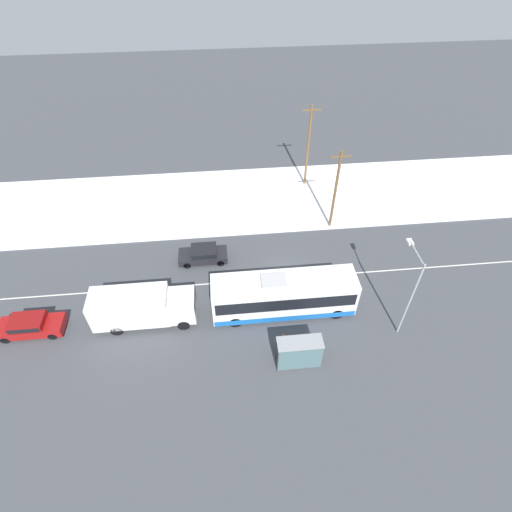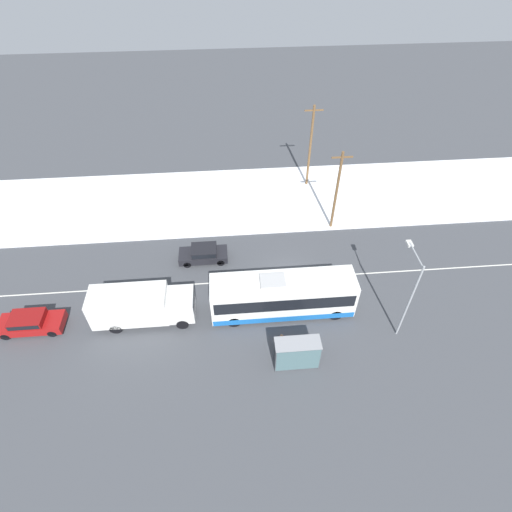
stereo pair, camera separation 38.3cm
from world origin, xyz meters
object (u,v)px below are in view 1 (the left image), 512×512
pedestrian_at_stop (283,340)px  bus_shelter (300,352)px  city_bus (284,295)px  parked_car_near_truck (30,325)px  utility_pole_roadside (335,190)px  utility_pole_snowlot (308,146)px  box_truck (141,307)px  streetlamp (411,285)px  sedan_car (203,254)px

pedestrian_at_stop → bus_shelter: (0.86, -1.51, 0.70)m
city_bus → parked_car_near_truck: size_ratio=2.32×
parked_car_near_truck → utility_pole_roadside: 26.55m
utility_pole_snowlot → box_truck: bearing=-132.4°
streetlamp → sedan_car: bearing=149.4°
streetlamp → utility_pole_snowlot: bearing=99.7°
city_bus → bus_shelter: (0.36, -4.89, -0.04)m
parked_car_near_truck → pedestrian_at_stop: bearing=-10.1°
utility_pole_roadside → bus_shelter: bearing=-111.2°
bus_shelter → utility_pole_roadside: size_ratio=0.38×
utility_pole_roadside → streetlamp: bearing=-79.6°
box_truck → utility_pole_roadside: size_ratio=0.93×
city_bus → sedan_car: 8.59m
parked_car_near_truck → bus_shelter: 19.50m
box_truck → sedan_car: 7.57m
streetlamp → utility_pole_roadside: 12.02m
box_truck → parked_car_near_truck: (-8.10, -0.16, -0.88)m
streetlamp → pedestrian_at_stop: bearing=-172.7°
sedan_car → parked_car_near_truck: bearing=26.4°
pedestrian_at_stop → utility_pole_snowlot: utility_pole_snowlot is taller
streetlamp → parked_car_near_truck: bearing=175.5°
utility_pole_snowlot → bus_shelter: bearing=-101.8°
box_truck → streetlamp: size_ratio=1.06×
parked_car_near_truck → streetlamp: (26.65, -2.12, 3.69)m
streetlamp → utility_pole_snowlot: utility_pole_snowlot is taller
city_bus → parked_car_near_truck: city_bus is taller
bus_shelter → utility_pole_roadside: (5.59, 14.43, 2.48)m
parked_car_near_truck → sedan_car: bearing=26.4°
bus_shelter → streetlamp: 8.65m
city_bus → utility_pole_snowlot: utility_pole_snowlot is taller
box_truck → sedan_car: bearing=53.8°
parked_car_near_truck → pedestrian_at_stop: size_ratio=2.87×
streetlamp → utility_pole_snowlot: size_ratio=0.80×
sedan_car → bus_shelter: bus_shelter is taller
parked_car_near_truck → utility_pole_snowlot: bearing=35.8°
utility_pole_roadside → sedan_car: bearing=-163.8°
streetlamp → utility_pole_snowlot: 19.30m
city_bus → sedan_car: city_bus is taller
box_truck → streetlamp: streetlamp is taller
bus_shelter → pedestrian_at_stop: bearing=119.7°
box_truck → sedan_car: (4.44, 6.07, -0.90)m
utility_pole_roadside → pedestrian_at_stop: bearing=-116.5°
box_truck → sedan_car: size_ratio=1.79×
city_bus → bus_shelter: size_ratio=3.50×
sedan_car → streetlamp: (14.11, -8.35, 3.71)m
sedan_car → parked_car_near_truck: (-12.53, -6.23, 0.02)m
city_bus → utility_pole_roadside: size_ratio=1.33×
parked_car_near_truck → city_bus: bearing=0.5°
parked_car_near_truck → box_truck: bearing=1.1°
parked_car_near_truck → bus_shelter: bus_shelter is taller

